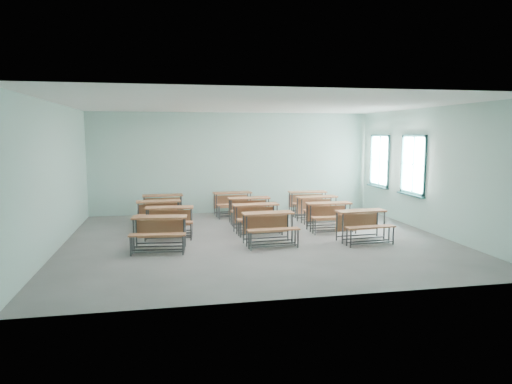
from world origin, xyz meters
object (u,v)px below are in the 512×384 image
(desk_unit_r1c1, at_px, (257,214))
(desk_unit_r0c1, at_px, (269,223))
(desk_unit_r3c1, at_px, (233,200))
(desk_unit_r1c0, at_px, (169,217))
(desk_unit_r2c2, at_px, (318,205))
(desk_unit_r0c0, at_px, (159,228))
(desk_unit_r0c2, at_px, (363,221))
(desk_unit_r1c2, at_px, (330,212))
(desk_unit_r2c0, at_px, (159,210))
(desk_unit_r3c0, at_px, (163,203))
(desk_unit_r3c2, at_px, (308,199))
(desk_unit_r2c1, at_px, (250,206))

(desk_unit_r1c1, bearing_deg, desk_unit_r0c1, -93.01)
(desk_unit_r0c1, bearing_deg, desk_unit_r3c1, 90.89)
(desk_unit_r1c0, bearing_deg, desk_unit_r2c2, 19.81)
(desk_unit_r0c0, height_order, desk_unit_r3c1, same)
(desk_unit_r0c2, distance_m, desk_unit_r1c2, 1.36)
(desk_unit_r0c1, relative_size, desk_unit_r2c0, 0.99)
(desk_unit_r1c0, xyz_separation_m, desk_unit_r3c0, (-0.17, 2.34, 0.00))
(desk_unit_r1c2, bearing_deg, desk_unit_r3c2, 86.40)
(desk_unit_r1c2, relative_size, desk_unit_r3c0, 0.97)
(desk_unit_r1c1, distance_m, desk_unit_r3c0, 3.29)
(desk_unit_r0c2, height_order, desk_unit_r2c2, same)
(desk_unit_r1c2, bearing_deg, desk_unit_r3c1, 129.85)
(desk_unit_r0c0, xyz_separation_m, desk_unit_r2c2, (4.45, 2.42, 0.00))
(desk_unit_r2c1, bearing_deg, desk_unit_r2c2, -5.14)
(desk_unit_r2c0, bearing_deg, desk_unit_r3c2, 9.81)
(desk_unit_r1c0, relative_size, desk_unit_r2c2, 0.99)
(desk_unit_r0c2, bearing_deg, desk_unit_r2c2, 90.71)
(desk_unit_r1c1, bearing_deg, desk_unit_r3c1, 91.31)
(desk_unit_r0c2, distance_m, desk_unit_r3c2, 3.69)
(desk_unit_r1c0, height_order, desk_unit_r1c1, same)
(desk_unit_r0c2, distance_m, desk_unit_r2c1, 3.48)
(desk_unit_r3c1, bearing_deg, desk_unit_r1c0, -133.38)
(desk_unit_r1c0, distance_m, desk_unit_r3c0, 2.34)
(desk_unit_r0c2, distance_m, desk_unit_r2c0, 5.37)
(desk_unit_r2c1, height_order, desk_unit_r2c2, same)
(desk_unit_r1c1, height_order, desk_unit_r3c0, same)
(desk_unit_r3c1, bearing_deg, desk_unit_r3c2, -12.30)
(desk_unit_r1c2, xyz_separation_m, desk_unit_r2c2, (0.10, 1.22, 0.00))
(desk_unit_r2c0, bearing_deg, desk_unit_r3c1, 28.00)
(desk_unit_r1c0, height_order, desk_unit_r2c1, same)
(desk_unit_r1c2, distance_m, desk_unit_r2c1, 2.32)
(desk_unit_r0c2, distance_m, desk_unit_r3c1, 4.67)
(desk_unit_r2c2, bearing_deg, desk_unit_r1c1, -158.35)
(desk_unit_r1c0, xyz_separation_m, desk_unit_r1c1, (2.20, 0.06, 0.00))
(desk_unit_r0c1, relative_size, desk_unit_r2c2, 0.97)
(desk_unit_r2c0, bearing_deg, desk_unit_r0c1, -48.03)
(desk_unit_r1c2, distance_m, desk_unit_r3c1, 3.41)
(desk_unit_r0c2, bearing_deg, desk_unit_r3c1, 117.82)
(desk_unit_r0c1, distance_m, desk_unit_r3c1, 3.81)
(desk_unit_r2c1, bearing_deg, desk_unit_r2c0, -177.70)
(desk_unit_r0c1, xyz_separation_m, desk_unit_r3c1, (-0.27, 3.80, 0.00))
(desk_unit_r0c0, height_order, desk_unit_r1c1, same)
(desk_unit_r3c0, relative_size, desk_unit_r3c1, 0.98)
(desk_unit_r0c1, height_order, desk_unit_r1c1, same)
(desk_unit_r2c0, height_order, desk_unit_r3c2, same)
(desk_unit_r2c1, height_order, desk_unit_r3c2, same)
(desk_unit_r1c2, distance_m, desk_unit_r3c2, 2.37)
(desk_unit_r0c2, height_order, desk_unit_r1c1, same)
(desk_unit_r0c0, distance_m, desk_unit_r1c0, 1.31)
(desk_unit_r3c0, bearing_deg, desk_unit_r2c2, -18.61)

